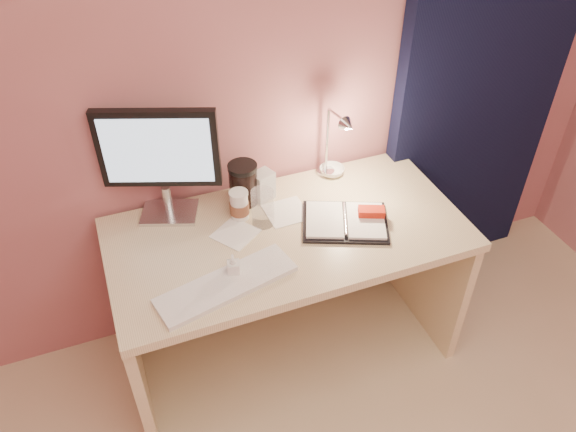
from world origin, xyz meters
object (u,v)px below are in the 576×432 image
object	(u,v)px
planner	(347,220)
lotion_bottle	(233,266)
keyboard	(227,285)
product_box	(263,186)
bowl	(332,171)
desk_lamp	(333,142)
dark_jar	(243,186)
monitor	(160,155)
coffee_cup	(239,206)
desk	(282,260)
clear_cup	(263,208)

from	to	relation	value
planner	lotion_bottle	xyz separation A→B (m)	(-0.51, -0.12, 0.04)
keyboard	product_box	size ratio (longest dim) A/B	3.95
keyboard	bowl	xyz separation A→B (m)	(0.63, 0.49, 0.01)
desk_lamp	dark_jar	bearing A→B (deg)	168.69
desk_lamp	product_box	bearing A→B (deg)	169.06
monitor	coffee_cup	distance (m)	0.37
coffee_cup	bowl	world-z (taller)	coffee_cup
desk	lotion_bottle	distance (m)	0.45
desk	planner	distance (m)	0.36
monitor	lotion_bottle	distance (m)	0.51
monitor	clear_cup	world-z (taller)	monitor
coffee_cup	bowl	distance (m)	0.49
dark_jar	planner	bearing A→B (deg)	-39.43
desk	monitor	distance (m)	0.68
product_box	keyboard	bearing A→B (deg)	-144.65
keyboard	dark_jar	distance (m)	0.49
desk	desk_lamp	xyz separation A→B (m)	(0.28, 0.15, 0.44)
desk	coffee_cup	size ratio (longest dim) A/B	11.12
keyboard	dark_jar	bearing A→B (deg)	52.11
product_box	desk	bearing A→B (deg)	-103.61
planner	coffee_cup	bearing A→B (deg)	176.92
keyboard	desk_lamp	distance (m)	0.76
desk	coffee_cup	distance (m)	0.33
coffee_cup	lotion_bottle	world-z (taller)	coffee_cup
planner	lotion_bottle	world-z (taller)	lotion_bottle
coffee_cup	clear_cup	world-z (taller)	clear_cup
desk_lamp	lotion_bottle	bearing A→B (deg)	-154.45
product_box	desk_lamp	bearing A→B (deg)	-23.06
desk	planner	xyz separation A→B (m)	(0.24, -0.11, 0.24)
lotion_bottle	dark_jar	xyz separation A→B (m)	(0.17, 0.40, 0.03)
planner	bowl	xyz separation A→B (m)	(0.08, 0.33, 0.00)
monitor	planner	bearing A→B (deg)	-5.29
coffee_cup	clear_cup	distance (m)	0.10
planner	lotion_bottle	bearing A→B (deg)	-143.94
bowl	lotion_bottle	size ratio (longest dim) A/B	1.14
desk	keyboard	xyz separation A→B (m)	(-0.31, -0.27, 0.24)
coffee_cup	lotion_bottle	size ratio (longest dim) A/B	1.31
planner	coffee_cup	distance (m)	0.43
clear_cup	desk_lamp	distance (m)	0.41
desk	lotion_bottle	size ratio (longest dim) A/B	14.54
dark_jar	keyboard	bearing A→B (deg)	-114.94
clear_cup	product_box	distance (m)	0.16
desk	planner	size ratio (longest dim) A/B	3.46
monitor	coffee_cup	bearing A→B (deg)	-4.53
keyboard	desk_lamp	size ratio (longest dim) A/B	1.49
planner	bowl	distance (m)	0.34
keyboard	desk_lamp	xyz separation A→B (m)	(0.59, 0.43, 0.20)
lotion_bottle	desk_lamp	world-z (taller)	desk_lamp
clear_cup	dark_jar	world-z (taller)	dark_jar
desk	desk_lamp	world-z (taller)	desk_lamp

